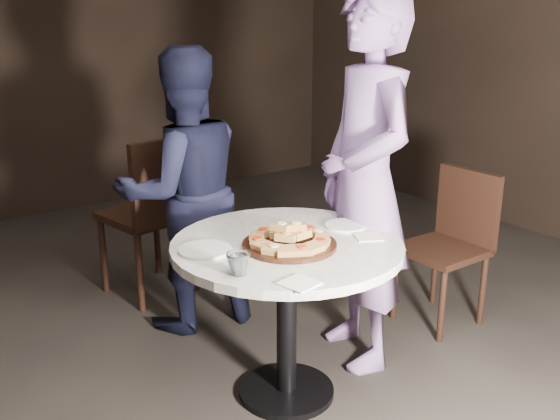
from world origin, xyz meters
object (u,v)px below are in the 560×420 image
water_glass (238,264)px  chair_far (155,206)px  serving_board (289,245)px  table (287,272)px  focaccia_pile (289,237)px  chair_right (453,236)px  diner_navy (184,192)px  diner_teal (365,183)px

water_glass → chair_far: size_ratio=0.09×
serving_board → water_glass: water_glass is taller
table → chair_far: size_ratio=1.31×
table → water_glass: bearing=-154.4°
focaccia_pile → water_glass: size_ratio=3.92×
chair_far → chair_right: chair_far is taller
water_glass → diner_navy: bearing=72.3°
table → chair_right: size_ratio=1.54×
water_glass → chair_right: 1.61m
table → focaccia_pile: 0.19m
focaccia_pile → diner_teal: bearing=12.6°
chair_right → diner_teal: 0.81m
diner_navy → chair_far: bearing=-83.6°
serving_board → diner_teal: diner_teal is taller
focaccia_pile → diner_navy: bearing=89.1°
table → chair_far: 1.31m
chair_right → chair_far: bearing=-135.4°
table → water_glass: 0.43m
chair_right → focaccia_pile: bearing=-84.0°
diner_teal → chair_right: bearing=107.3°
chair_far → table: bearing=80.5°
focaccia_pile → water_glass: focaccia_pile is taller
table → chair_far: bearing=89.8°
table → focaccia_pile: bearing=-117.0°
serving_board → chair_far: bearing=88.7°
table → diner_teal: 0.60m
focaccia_pile → chair_far: size_ratio=0.36×
chair_right → water_glass: bearing=-80.9°
focaccia_pile → diner_teal: diner_teal is taller
focaccia_pile → chair_far: chair_far is taller
diner_teal → table: bearing=-64.9°
focaccia_pile → chair_far: 1.38m
diner_teal → focaccia_pile: bearing=-60.0°
water_glass → diner_teal: (0.87, 0.24, 0.12)m
serving_board → chair_right: size_ratio=0.46×
diner_navy → water_glass: bearing=81.1°
diner_navy → table: bearing=99.6°
focaccia_pile → table: bearing=63.0°
chair_far → diner_navy: bearing=78.3°
diner_teal → serving_board: bearing=-60.0°
diner_navy → diner_teal: 1.00m
serving_board → table: bearing=63.1°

